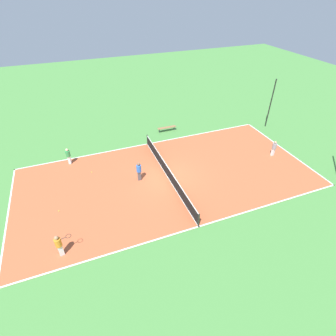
# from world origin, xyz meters

# --- Properties ---
(ground_plane) EXTENTS (80.00, 80.00, 0.00)m
(ground_plane) POSITION_xyz_m (0.00, 0.00, 0.00)
(ground_plane) COLOR #47843D
(court_surface) EXTENTS (11.01, 22.96, 0.02)m
(court_surface) POSITION_xyz_m (0.00, 0.00, 0.01)
(court_surface) COLOR #B75633
(court_surface) RESTS_ON ground_plane
(tennis_net) EXTENTS (10.81, 0.10, 1.01)m
(tennis_net) POSITION_xyz_m (0.00, 0.00, 0.53)
(tennis_net) COLOR black
(tennis_net) RESTS_ON court_surface
(bench) EXTENTS (0.36, 1.92, 0.45)m
(bench) POSITION_xyz_m (-7.20, 2.64, 0.39)
(bench) COLOR olive
(bench) RESTS_ON ground_plane
(player_far_green) EXTENTS (0.43, 0.43, 1.46)m
(player_far_green) POSITION_xyz_m (-4.73, -7.07, 0.84)
(player_far_green) COLOR white
(player_far_green) RESTS_ON court_surface
(player_near_blue) EXTENTS (0.42, 0.42, 1.61)m
(player_near_blue) POSITION_xyz_m (-0.48, -2.19, 0.94)
(player_near_blue) COLOR #4C4C51
(player_near_blue) RESTS_ON court_surface
(player_center_orange) EXTENTS (0.52, 0.98, 1.57)m
(player_center_orange) POSITION_xyz_m (4.52, -8.18, 0.91)
(player_center_orange) COLOR white
(player_center_orange) RESTS_ON court_surface
(player_baseline_gray) EXTENTS (0.43, 0.43, 1.41)m
(player_baseline_gray) POSITION_xyz_m (0.38, 9.76, 0.81)
(player_baseline_gray) COLOR white
(player_baseline_gray) RESTS_ON court_surface
(tennis_ball_far_baseline) EXTENTS (0.07, 0.07, 0.07)m
(tennis_ball_far_baseline) POSITION_xyz_m (0.86, -8.23, 0.06)
(tennis_ball_far_baseline) COLOR #CCE033
(tennis_ball_far_baseline) RESTS_ON court_surface
(tennis_ball_midcourt) EXTENTS (0.07, 0.07, 0.07)m
(tennis_ball_midcourt) POSITION_xyz_m (-2.77, -5.55, 0.06)
(tennis_ball_midcourt) COLOR #CCE033
(tennis_ball_midcourt) RESTS_ON court_surface
(fence_post_back_left) EXTENTS (0.12, 0.12, 4.98)m
(fence_post_back_left) POSITION_xyz_m (-4.52, 12.82, 2.49)
(fence_post_back_left) COLOR black
(fence_post_back_left) RESTS_ON ground_plane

